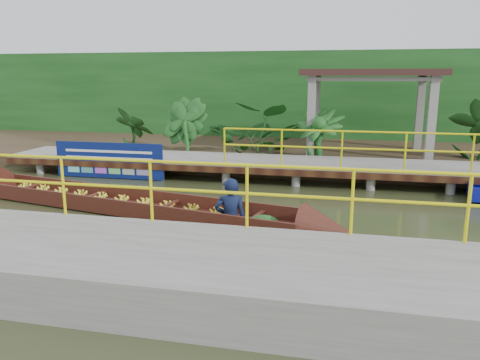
# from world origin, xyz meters

# --- Properties ---
(ground) EXTENTS (80.00, 80.00, 0.00)m
(ground) POSITION_xyz_m (0.00, 0.00, 0.00)
(ground) COLOR #272E17
(ground) RESTS_ON ground
(land_strip) EXTENTS (30.00, 8.00, 0.45)m
(land_strip) POSITION_xyz_m (0.00, 7.50, 0.23)
(land_strip) COLOR #312618
(land_strip) RESTS_ON ground
(far_dock) EXTENTS (16.00, 2.06, 1.66)m
(far_dock) POSITION_xyz_m (0.02, 3.43, 0.48)
(far_dock) COLOR slate
(far_dock) RESTS_ON ground
(near_dock) EXTENTS (18.00, 2.40, 1.73)m
(near_dock) POSITION_xyz_m (1.00, -4.20, 0.30)
(near_dock) COLOR slate
(near_dock) RESTS_ON ground
(pavilion) EXTENTS (4.40, 3.00, 3.00)m
(pavilion) POSITION_xyz_m (3.00, 6.30, 2.82)
(pavilion) COLOR slate
(pavilion) RESTS_ON ground
(foliage_backdrop) EXTENTS (30.00, 0.80, 4.00)m
(foliage_backdrop) POSITION_xyz_m (0.00, 10.00, 2.00)
(foliage_backdrop) COLOR #154215
(foliage_backdrop) RESTS_ON ground
(vendor_boat) EXTENTS (10.30, 3.12, 2.24)m
(vendor_boat) POSITION_xyz_m (-2.18, -0.59, 0.25)
(vendor_boat) COLOR #35130E
(vendor_boat) RESTS_ON ground
(blue_banner) EXTENTS (3.40, 0.04, 1.06)m
(blue_banner) POSITION_xyz_m (-4.52, 2.48, 0.56)
(blue_banner) COLOR navy
(blue_banner) RESTS_ON ground
(tropical_plants) EXTENTS (14.51, 1.51, 1.89)m
(tropical_plants) POSITION_xyz_m (1.14, 5.30, 1.39)
(tropical_plants) COLOR #154215
(tropical_plants) RESTS_ON ground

